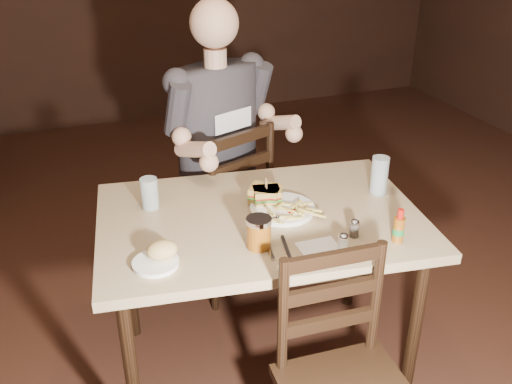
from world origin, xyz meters
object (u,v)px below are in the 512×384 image
object	(u,v)px
main_table	(260,233)
glass_right	(379,176)
glass_left	(150,193)
hot_sauce	(399,226)
dinner_plate	(282,210)
syrup_dispenser	(259,233)
diner	(222,112)
side_plate	(156,264)
chair_far	(219,206)

from	to	relation	value
main_table	glass_right	distance (m)	0.55
glass_left	hot_sauce	xyz separation A→B (m)	(0.78, -0.56, 0.00)
dinner_plate	syrup_dispenser	distance (m)	0.28
diner	side_plate	size ratio (longest dim) A/B	6.60
dinner_plate	syrup_dispenser	size ratio (longest dim) A/B	2.16
hot_sauce	side_plate	bearing A→B (deg)	169.62
diner	hot_sauce	world-z (taller)	diner
dinner_plate	syrup_dispenser	xyz separation A→B (m)	(-0.18, -0.21, 0.05)
dinner_plate	syrup_dispenser	world-z (taller)	syrup_dispenser
diner	dinner_plate	bearing A→B (deg)	-106.03
chair_far	dinner_plate	xyz separation A→B (m)	(0.06, -0.67, 0.31)
glass_right	glass_left	bearing A→B (deg)	167.09
glass_left	glass_right	xyz separation A→B (m)	(0.92, -0.21, 0.02)
chair_far	main_table	bearing A→B (deg)	67.24
hot_sauce	syrup_dispenser	world-z (taller)	hot_sauce
chair_far	dinner_plate	distance (m)	0.74
main_table	side_plate	world-z (taller)	side_plate
diner	chair_far	bearing A→B (deg)	90.00
main_table	dinner_plate	bearing A→B (deg)	0.92
hot_sauce	syrup_dispenser	distance (m)	0.50
glass_right	hot_sauce	world-z (taller)	glass_right
main_table	chair_far	xyz separation A→B (m)	(0.03, 0.67, -0.23)
diner	hot_sauce	size ratio (longest dim) A/B	7.75
syrup_dispenser	glass_right	bearing A→B (deg)	27.24
hot_sauce	side_plate	xyz separation A→B (m)	(-0.85, 0.16, -0.06)
chair_far	dinner_plate	bearing A→B (deg)	75.20
main_table	syrup_dispenser	xyz separation A→B (m)	(-0.09, -0.21, 0.14)
diner	dinner_plate	world-z (taller)	diner
main_table	glass_right	world-z (taller)	glass_right
diner	glass_left	distance (m)	0.61
main_table	diner	distance (m)	0.69
main_table	glass_left	distance (m)	0.47
glass_right	syrup_dispenser	distance (m)	0.65
diner	hot_sauce	distance (m)	1.04
diner	side_plate	xyz separation A→B (m)	(-0.50, -0.81, -0.21)
chair_far	hot_sauce	size ratio (longest dim) A/B	7.11
diner	glass_right	xyz separation A→B (m)	(0.48, -0.61, -0.14)
dinner_plate	hot_sauce	size ratio (longest dim) A/B	1.91
syrup_dispenser	diner	bearing A→B (deg)	88.98
main_table	chair_far	size ratio (longest dim) A/B	1.46
glass_left	side_plate	distance (m)	0.42
chair_far	glass_left	world-z (taller)	chair_far
hot_sauce	side_plate	distance (m)	0.86
main_table	side_plate	size ratio (longest dim) A/B	8.82
diner	glass_left	world-z (taller)	diner
dinner_plate	glass_left	xyz separation A→B (m)	(-0.48, 0.22, 0.06)
hot_sauce	syrup_dispenser	bearing A→B (deg)	163.52
diner	glass_right	bearing A→B (deg)	-72.06
glass_right	hot_sauce	size ratio (longest dim) A/B	1.24
main_table	glass_right	bearing A→B (deg)	0.80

